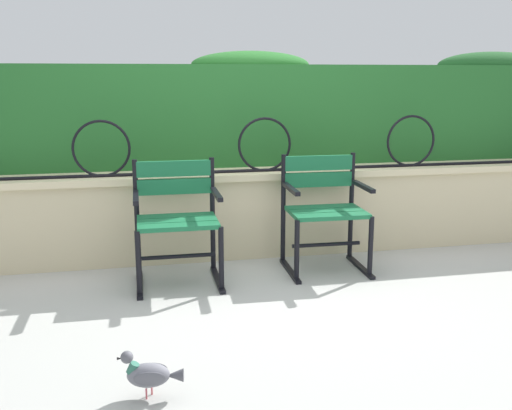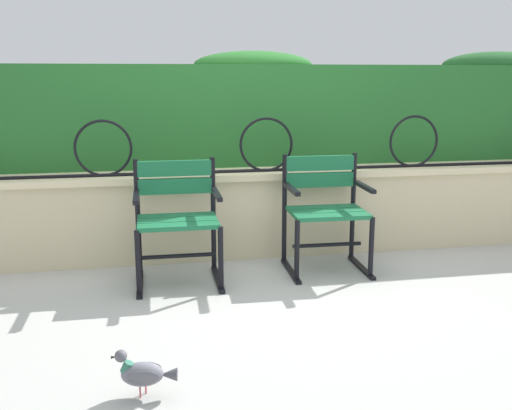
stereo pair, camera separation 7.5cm
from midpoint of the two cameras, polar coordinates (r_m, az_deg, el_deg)
ground_plane at (r=4.04m, az=-0.32°, el=-7.85°), size 60.00×60.00×0.00m
stone_wall at (r=4.67m, az=-2.24°, el=-0.71°), size 8.52×0.41×0.67m
iron_arch_fence at (r=4.46m, az=-6.40°, el=5.22°), size 7.95×0.02×0.42m
hedge_row at (r=5.00m, az=-3.05°, el=9.16°), size 8.34×0.55×0.94m
park_chair_left at (r=4.06m, az=-8.22°, el=-1.16°), size 0.58×0.53×0.84m
park_chair_right at (r=4.33m, az=6.10°, el=-0.27°), size 0.59×0.54×0.83m
pigeon_near_chairs at (r=2.76m, az=-11.09°, el=-15.76°), size 0.29×0.13×0.22m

